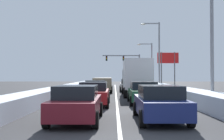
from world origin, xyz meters
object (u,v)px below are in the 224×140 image
Objects in this scene: suv_tan_center_lane_fourth at (103,84)px; sedan_black_center_lane_fifth at (103,84)px; sedan_maroon_center_lane_nearest at (77,103)px; street_lamp_right_mid at (157,50)px; roadside_sign_right at (168,62)px; box_truck_right_lane_third at (136,76)px; sedan_silver_right_lane_fifth at (128,84)px; street_lamp_right_far at (150,60)px; sedan_navy_right_lane_nearest at (160,103)px; sedan_green_right_lane_second at (143,93)px; sedan_charcoal_center_lane_third at (96,89)px; street_lamp_right_near at (206,27)px; sedan_red_center_lane_second at (94,94)px; sedan_white_right_lane_fourth at (128,85)px; traffic_light_gantry at (128,63)px.

suv_tan_center_lane_fourth is 5.71m from sedan_black_center_lane_fifth.
street_lamp_right_mid reaches higher than sedan_maroon_center_lane_nearest.
roadside_sign_right reaches higher than suv_tan_center_lane_fourth.
sedan_black_center_lane_fifth is (-3.58, 10.72, -1.14)m from box_truck_right_lane_third.
street_lamp_right_far is at bearing 60.78° from sedan_silver_right_lane_fifth.
sedan_navy_right_lane_nearest is 1.00× the size of sedan_green_right_lane_second.
roadside_sign_right reaches higher than sedan_charcoal_center_lane_third.
sedan_green_right_lane_second is 5.97m from street_lamp_right_near.
roadside_sign_right is (6.18, 22.31, 3.25)m from sedan_green_right_lane_second.
suv_tan_center_lane_fourth is (0.31, 6.83, 0.25)m from sedan_charcoal_center_lane_third.
street_lamp_right_near reaches higher than sedan_red_center_lane_second.
sedan_maroon_center_lane_nearest is 1.00× the size of sedan_charcoal_center_lane_third.
street_lamp_right_near is at bearing -63.15° from box_truck_right_lane_third.
sedan_navy_right_lane_nearest is at bearing -73.65° from sedan_charcoal_center_lane_third.
sedan_silver_right_lane_fifth is at bearing 69.89° from suv_tan_center_lane_fourth.
sedan_red_center_lane_second is 30.50m from street_lamp_right_far.
suv_tan_center_lane_fourth reaches higher than sedan_white_right_lane_fourth.
traffic_light_gantry is at bearing 88.63° from box_truck_right_lane_third.
street_lamp_right_far is (4.10, 7.34, 3.81)m from sedan_silver_right_lane_fifth.
sedan_black_center_lane_fifth is at bearing -153.76° from roadside_sign_right.
sedan_red_center_lane_second is at bearing -104.28° from street_lamp_right_far.
box_truck_right_lane_third is 1.60× the size of sedan_silver_right_lane_fifth.
traffic_light_gantry is (4.31, 42.71, 3.73)m from sedan_maroon_center_lane_nearest.
sedan_silver_right_lane_fifth is 0.60× the size of traffic_light_gantry.
street_lamp_right_mid reaches higher than street_lamp_right_near.
street_lamp_right_mid is (4.20, 4.38, 4.70)m from sedan_white_right_lane_fourth.
street_lamp_right_near reaches higher than suv_tan_center_lane_fourth.
roadside_sign_right is (9.43, 10.47, 3.00)m from suv_tan_center_lane_fourth.
sedan_navy_right_lane_nearest is 6.95m from sedan_green_right_lane_second.
street_lamp_right_far is 6.31m from roadside_sign_right.
sedan_red_center_lane_second is 18.59m from sedan_black_center_lane_fifth.
sedan_black_center_lane_fifth is 13.74m from street_lamp_right_far.
street_lamp_right_far is at bearing 108.51° from roadside_sign_right.
street_lamp_right_mid is (7.46, 13.52, 4.70)m from sedan_charcoal_center_lane_third.
sedan_red_center_lane_second is 0.53× the size of street_lamp_right_near.
sedan_silver_right_lane_fifth is at bearing 90.02° from box_truck_right_lane_third.
sedan_red_center_lane_second is at bearing -87.33° from sedan_charcoal_center_lane_third.
street_lamp_right_near is at bearing 39.33° from sedan_maroon_center_lane_nearest.
suv_tan_center_lane_fourth is at bearing 119.60° from street_lamp_right_near.
sedan_green_right_lane_second is 0.92× the size of suv_tan_center_lane_fourth.
sedan_red_center_lane_second is 21.38m from street_lamp_right_mid.
sedan_navy_right_lane_nearest is 13.82m from box_truck_right_lane_third.
sedan_black_center_lane_fifth is at bearing 108.47° from box_truck_right_lane_third.
sedan_red_center_lane_second is 0.60× the size of traffic_light_gantry.
box_truck_right_lane_third reaches higher than sedan_white_right_lane_fourth.
street_lamp_right_near is at bearing -95.31° from roadside_sign_right.
traffic_light_gantry is (4.34, 30.56, 3.73)m from sedan_charcoal_center_lane_third.
sedan_navy_right_lane_nearest is 1.00× the size of sedan_maroon_center_lane_nearest.
sedan_navy_right_lane_nearest and sedan_red_center_lane_second have the same top height.
street_lamp_right_near is 23.39m from roadside_sign_right.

